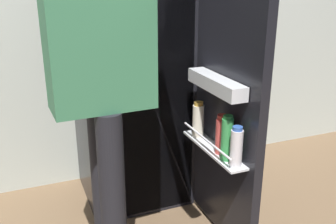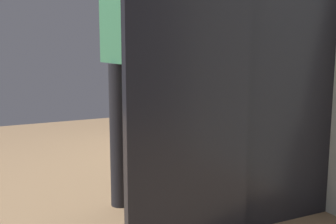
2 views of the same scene
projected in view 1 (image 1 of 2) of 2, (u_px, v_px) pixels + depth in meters
kitchen_wall at (112, 2)px, 2.56m from camera, size 4.40×0.10×2.49m
refrigerator at (136, 75)px, 2.35m from camera, size 0.69×1.24×1.68m
person at (103, 67)px, 1.64m from camera, size 0.57×0.75×1.71m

